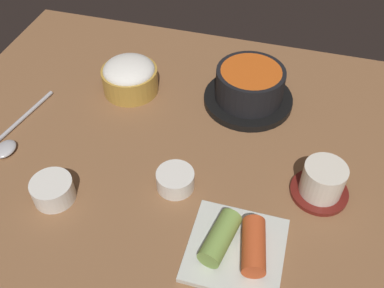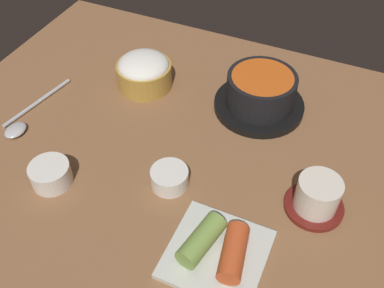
{
  "view_description": "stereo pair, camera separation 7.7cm",
  "coord_description": "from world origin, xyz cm",
  "views": [
    {
      "loc": [
        16.57,
        -53.5,
        60.97
      ],
      "look_at": [
        2.0,
        -2.0,
        5.0
      ],
      "focal_mm": 40.68,
      "sensor_mm": 36.0,
      "label": 1
    },
    {
      "loc": [
        23.84,
        -50.86,
        60.97
      ],
      "look_at": [
        2.0,
        -2.0,
        5.0
      ],
      "focal_mm": 40.68,
      "sensor_mm": 36.0,
      "label": 2
    }
  ],
  "objects": [
    {
      "name": "banchan_cup_center",
      "position": [
        1.23,
        -9.63,
        3.78
      ],
      "size": [
        6.49,
        6.49,
        3.3
      ],
      "color": "white",
      "rests_on": "dining_table"
    },
    {
      "name": "rice_bowl",
      "position": [
        -15.59,
        12.68,
        5.63
      ],
      "size": [
        11.59,
        11.59,
        7.22
      ],
      "color": "#B78C38",
      "rests_on": "dining_table"
    },
    {
      "name": "stone_pot",
      "position": [
        9.02,
        15.49,
        5.76
      ],
      "size": [
        18.14,
        18.14,
        7.93
      ],
      "color": "black",
      "rests_on": "dining_table"
    },
    {
      "name": "kimchi_plate",
      "position": [
        13.72,
        -19.15,
        3.65
      ],
      "size": [
        14.4,
        14.4,
        4.52
      ],
      "color": "silver",
      "rests_on": "dining_table"
    },
    {
      "name": "side_bowl_near",
      "position": [
        -17.49,
        -17.42,
        4.07
      ],
      "size": [
        6.96,
        6.96,
        3.88
      ],
      "color": "white",
      "rests_on": "dining_table"
    },
    {
      "name": "dining_table",
      "position": [
        0.0,
        0.0,
        1.0
      ],
      "size": [
        100.0,
        76.0,
        2.0
      ],
      "primitive_type": "cube",
      "color": "brown",
      "rests_on": "ground"
    },
    {
      "name": "spoon",
      "position": [
        -31.81,
        -7.47,
        2.61
      ],
      "size": [
        5.32,
        19.63,
        1.35
      ],
      "color": "#B7B7BC",
      "rests_on": "dining_table"
    },
    {
      "name": "tea_cup_with_saucer",
      "position": [
        24.99,
        -4.47,
        5.06
      ],
      "size": [
        9.73,
        9.73,
        6.45
      ],
      "color": "maroon",
      "rests_on": "dining_table"
    }
  ]
}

